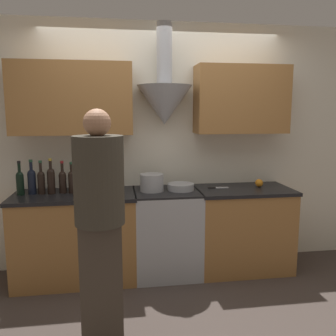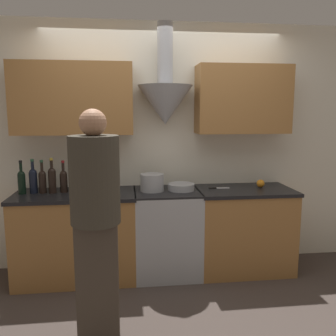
{
  "view_description": "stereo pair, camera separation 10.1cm",
  "coord_description": "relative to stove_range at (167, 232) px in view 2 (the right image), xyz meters",
  "views": [
    {
      "loc": [
        -0.51,
        -3.15,
        1.68
      ],
      "look_at": [
        0.0,
        0.24,
        1.13
      ],
      "focal_mm": 38.0,
      "sensor_mm": 36.0,
      "label": 1
    },
    {
      "loc": [
        -0.41,
        -3.17,
        1.68
      ],
      "look_at": [
        0.0,
        0.24,
        1.13
      ],
      "focal_mm": 38.0,
      "sensor_mm": 36.0,
      "label": 2
    }
  ],
  "objects": [
    {
      "name": "ground_plane",
      "position": [
        0.0,
        -0.34,
        -0.44
      ],
      "size": [
        12.0,
        12.0,
        0.0
      ],
      "primitive_type": "plane",
      "color": "#423833"
    },
    {
      "name": "wall_back",
      "position": [
        -0.03,
        0.27,
        1.02
      ],
      "size": [
        8.4,
        0.56,
        2.6
      ],
      "color": "silver",
      "rests_on": "ground_plane"
    },
    {
      "name": "counter_left",
      "position": [
        -0.92,
        -0.0,
        -0.0
      ],
      "size": [
        1.19,
        0.62,
        0.88
      ],
      "color": "#9E6B38",
      "rests_on": "ground_plane"
    },
    {
      "name": "counter_right",
      "position": [
        0.82,
        -0.0,
        -0.0
      ],
      "size": [
        1.0,
        0.62,
        0.88
      ],
      "color": "#9E6B38",
      "rests_on": "ground_plane"
    },
    {
      "name": "stove_range",
      "position": [
        0.0,
        0.0,
        0.0
      ],
      "size": [
        0.66,
        0.6,
        0.88
      ],
      "color": "#A8AAAF",
      "rests_on": "ground_plane"
    },
    {
      "name": "wine_bottle_0",
      "position": [
        -1.42,
        0.03,
        0.57
      ],
      "size": [
        0.07,
        0.07,
        0.33
      ],
      "color": "black",
      "rests_on": "counter_left"
    },
    {
      "name": "wine_bottle_1",
      "position": [
        -1.32,
        0.05,
        0.57
      ],
      "size": [
        0.08,
        0.08,
        0.34
      ],
      "color": "black",
      "rests_on": "counter_left"
    },
    {
      "name": "wine_bottle_2",
      "position": [
        -1.23,
        0.04,
        0.57
      ],
      "size": [
        0.07,
        0.07,
        0.33
      ],
      "color": "black",
      "rests_on": "counter_left"
    },
    {
      "name": "wine_bottle_3",
      "position": [
        -1.13,
        0.03,
        0.58
      ],
      "size": [
        0.07,
        0.07,
        0.35
      ],
      "color": "black",
      "rests_on": "counter_left"
    },
    {
      "name": "wine_bottle_4",
      "position": [
        -1.03,
        0.05,
        0.56
      ],
      "size": [
        0.07,
        0.07,
        0.32
      ],
      "color": "black",
      "rests_on": "counter_left"
    },
    {
      "name": "wine_bottle_5",
      "position": [
        -0.94,
        0.04,
        0.56
      ],
      "size": [
        0.07,
        0.07,
        0.31
      ],
      "color": "black",
      "rests_on": "counter_left"
    },
    {
      "name": "stock_pot",
      "position": [
        -0.15,
        0.01,
        0.52
      ],
      "size": [
        0.24,
        0.24,
        0.17
      ],
      "color": "#A8AAAF",
      "rests_on": "stove_range"
    },
    {
      "name": "mixing_bowl",
      "position": [
        0.15,
        0.01,
        0.47
      ],
      "size": [
        0.27,
        0.27,
        0.07
      ],
      "color": "#A8AAAF",
      "rests_on": "stove_range"
    },
    {
      "name": "orange_fruit",
      "position": [
        1.01,
        0.05,
        0.48
      ],
      "size": [
        0.08,
        0.08,
        0.08
      ],
      "color": "orange",
      "rests_on": "counter_right"
    },
    {
      "name": "chefs_knife",
      "position": [
        0.56,
        0.05,
        0.44
      ],
      "size": [
        0.22,
        0.04,
        0.01
      ],
      "rotation": [
        0.0,
        0.0,
        -0.05
      ],
      "color": "silver",
      "rests_on": "counter_right"
    },
    {
      "name": "person_foreground_left",
      "position": [
        -0.62,
        -1.09,
        0.49
      ],
      "size": [
        0.34,
        0.34,
        1.7
      ],
      "color": "#473D33",
      "rests_on": "ground_plane"
    }
  ]
}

